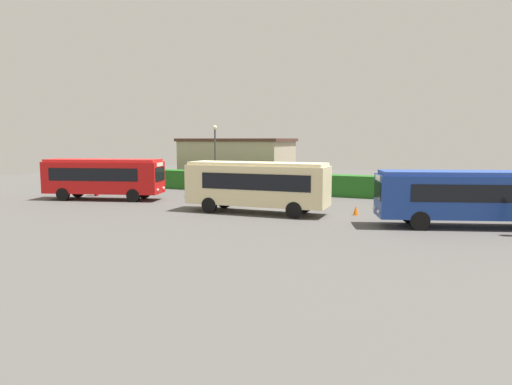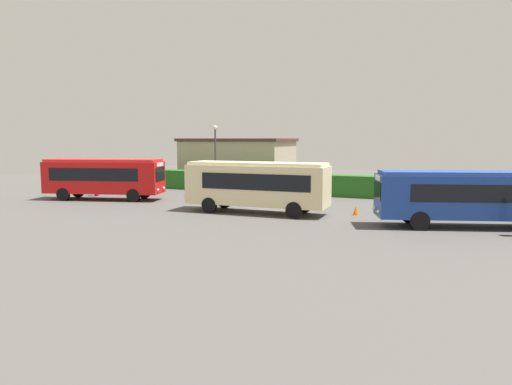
# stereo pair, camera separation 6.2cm
# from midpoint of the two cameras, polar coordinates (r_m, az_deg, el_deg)

# --- Properties ---
(ground_plane) EXTENTS (85.44, 85.44, 0.00)m
(ground_plane) POSITION_cam_midpoint_polar(r_m,az_deg,el_deg) (30.88, 2.05, -2.15)
(ground_plane) COLOR #514F4C
(bus_red) EXTENTS (9.39, 4.79, 3.17)m
(bus_red) POSITION_cam_midpoint_polar(r_m,az_deg,el_deg) (37.79, -18.22, 1.91)
(bus_red) COLOR red
(bus_red) RESTS_ON ground_plane
(bus_cream) EXTENTS (9.31, 2.75, 3.25)m
(bus_cream) POSITION_cam_midpoint_polar(r_m,az_deg,el_deg) (29.37, 0.15, 1.07)
(bus_cream) COLOR beige
(bus_cream) RESTS_ON ground_plane
(bus_blue) EXTENTS (10.69, 5.54, 3.02)m
(bus_blue) POSITION_cam_midpoint_polar(r_m,az_deg,el_deg) (27.14, 25.82, -0.29)
(bus_blue) COLOR navy
(bus_blue) RESTS_ON ground_plane
(person_left) EXTENTS (0.31, 0.46, 1.92)m
(person_left) POSITION_cam_midpoint_polar(r_m,az_deg,el_deg) (40.57, -19.09, 1.04)
(person_left) COLOR maroon
(person_left) RESTS_ON ground_plane
(person_center) EXTENTS (0.47, 0.42, 1.67)m
(person_center) POSITION_cam_midpoint_polar(r_m,az_deg,el_deg) (30.39, 19.64, -1.01)
(person_center) COLOR silver
(person_center) RESTS_ON ground_plane
(person_right) EXTENTS (0.46, 0.45, 1.85)m
(person_right) POSITION_cam_midpoint_polar(r_m,az_deg,el_deg) (29.52, 22.44, -1.12)
(person_right) COLOR #4C6B47
(person_right) RESTS_ON ground_plane
(hedge_row) EXTENTS (54.72, 1.71, 1.75)m
(hedge_row) POSITION_cam_midpoint_polar(r_m,az_deg,el_deg) (39.49, 6.92, 1.00)
(hedge_row) COLOR #23641E
(hedge_row) RESTS_ON ground_plane
(depot_building) EXTENTS (11.14, 6.71, 4.78)m
(depot_building) POSITION_cam_midpoint_polar(r_m,az_deg,el_deg) (48.36, -2.24, 3.87)
(depot_building) COLOR tan
(depot_building) RESTS_ON ground_plane
(traffic_cone) EXTENTS (0.36, 0.36, 0.60)m
(traffic_cone) POSITION_cam_midpoint_polar(r_m,az_deg,el_deg) (29.35, 12.29, -2.17)
(traffic_cone) COLOR orange
(traffic_cone) RESTS_ON ground_plane
(lamppost) EXTENTS (0.36, 0.36, 5.82)m
(lamppost) POSITION_cam_midpoint_polar(r_m,az_deg,el_deg) (37.69, -5.00, 4.92)
(lamppost) COLOR #38383D
(lamppost) RESTS_ON ground_plane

